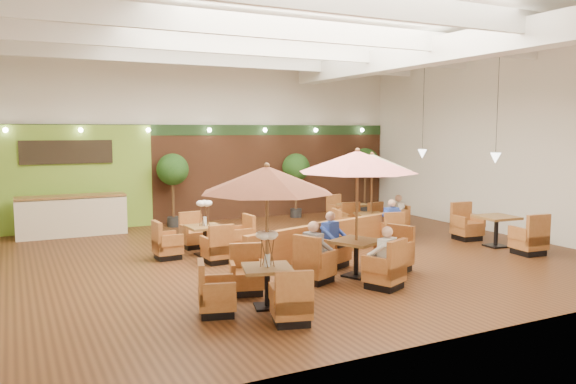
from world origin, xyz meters
TOP-DOWN VIEW (x-y plane):
  - room at (0.25, 1.22)m, footprint 14.04×14.00m
  - service_counter at (-4.40, 5.10)m, footprint 3.00×0.75m
  - booth_divider at (1.26, -0.31)m, footprint 5.67×1.89m
  - table_0 at (-2.12, -3.46)m, footprint 2.44×2.56m
  - table_1 at (0.44, -2.41)m, footprint 2.82×2.82m
  - table_2 at (3.16, 0.96)m, footprint 2.46×2.46m
  - table_3 at (-1.75, 0.96)m, footprint 2.48×2.48m
  - table_4 at (5.40, -1.50)m, footprint 1.00×2.80m
  - table_5 at (3.79, 2.85)m, footprint 0.93×2.48m
  - topiary_0 at (-1.36, 5.30)m, footprint 1.00×1.00m
  - topiary_1 at (3.00, 5.30)m, footprint 0.97×0.97m
  - topiary_2 at (5.89, 5.30)m, footprint 1.03×1.03m
  - diner_0 at (0.44, -3.39)m, footprint 0.42×0.40m
  - diner_1 at (0.44, -1.42)m, footprint 0.43×0.41m
  - diner_2 at (-0.54, -2.41)m, footprint 0.38×0.43m
  - diner_3 at (3.16, 0.07)m, footprint 0.37×0.30m
  - diner_4 at (4.05, 0.96)m, footprint 0.34×0.39m

SIDE VIEW (x-z plane):
  - table_5 at x=3.79m, z-range -0.11..0.79m
  - table_4 at x=5.40m, z-range -0.12..0.91m
  - booth_divider at x=1.26m, z-range 0.00..0.81m
  - table_3 at x=-1.75m, z-range -0.33..1.17m
  - service_counter at x=-4.40m, z-range -0.01..1.17m
  - diner_4 at x=4.05m, z-range 0.37..1.10m
  - diner_3 at x=3.16m, z-range 0.36..1.12m
  - diner_0 at x=0.44m, z-range 0.36..1.13m
  - diner_1 at x=0.44m, z-range 0.36..1.14m
  - diner_2 at x=-0.54m, z-range 0.36..1.15m
  - topiary_1 at x=3.00m, z-range 0.55..2.79m
  - table_2 at x=3.16m, z-range 0.46..2.90m
  - topiary_0 at x=-1.36m, z-range 0.57..2.89m
  - topiary_2 at x=5.89m, z-range 0.58..2.97m
  - table_0 at x=-2.12m, z-range 0.54..3.04m
  - table_1 at x=0.44m, z-range 0.48..3.17m
  - room at x=0.25m, z-range 0.87..6.39m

